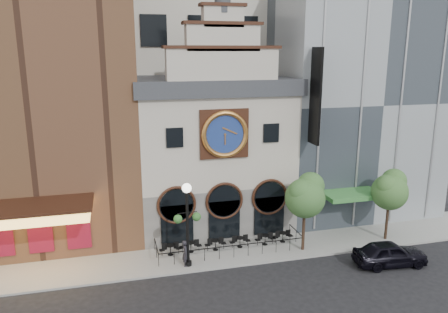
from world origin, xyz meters
TOP-DOWN VIEW (x-y plane):
  - ground at (0.00, 0.00)m, footprint 120.00×120.00m
  - sidewalk at (0.00, 2.50)m, footprint 44.00×5.00m
  - clock_building at (0.00, 7.82)m, footprint 12.60×8.78m
  - theater_building at (-13.00, 9.96)m, footprint 14.00×15.60m
  - retail_building at (12.99, 9.99)m, footprint 14.00×14.40m
  - cafe_railing at (0.00, 2.50)m, footprint 10.60×2.60m
  - bistro_0 at (-4.30, 2.70)m, footprint 1.58×0.68m
  - bistro_1 at (-2.80, 2.78)m, footprint 1.58×0.68m
  - bistro_2 at (-0.98, 2.68)m, footprint 1.58×0.68m
  - bistro_3 at (0.89, 2.69)m, footprint 1.58×0.68m
  - bistro_4 at (2.84, 2.62)m, footprint 1.58×0.68m
  - bistro_5 at (4.31, 2.73)m, footprint 1.58×0.68m
  - car_right at (10.16, -2.28)m, footprint 5.18×2.47m
  - pedestrian at (-3.51, 0.86)m, footprint 0.55×0.74m
  - lamppost at (-3.33, 0.84)m, footprint 1.87×0.69m
  - tree_left at (5.30, 1.19)m, footprint 2.99×2.88m
  - tree_right at (12.33, 1.34)m, footprint 2.86×2.75m

SIDE VIEW (x-z plane):
  - ground at x=0.00m, z-range 0.00..0.00m
  - sidewalk at x=0.00m, z-range 0.00..0.15m
  - cafe_railing at x=0.00m, z-range 0.15..1.05m
  - bistro_0 at x=-4.30m, z-range 0.16..1.06m
  - bistro_1 at x=-2.80m, z-range 0.16..1.06m
  - bistro_2 at x=-0.98m, z-range 0.16..1.06m
  - bistro_3 at x=0.89m, z-range 0.16..1.06m
  - bistro_4 at x=2.84m, z-range 0.16..1.06m
  - bistro_5 at x=4.31m, z-range 0.16..1.06m
  - car_right at x=10.16m, z-range 0.00..1.71m
  - pedestrian at x=-3.51m, z-range 0.15..1.97m
  - lamppost at x=-3.33m, z-range 0.84..6.69m
  - tree_right at x=12.33m, z-range 1.43..6.93m
  - tree_left at x=5.30m, z-range 1.49..7.26m
  - clock_building at x=0.00m, z-range -2.64..16.01m
  - retail_building at x=12.99m, z-range 0.14..20.14m
  - theater_building at x=-13.00m, z-range 0.10..25.10m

